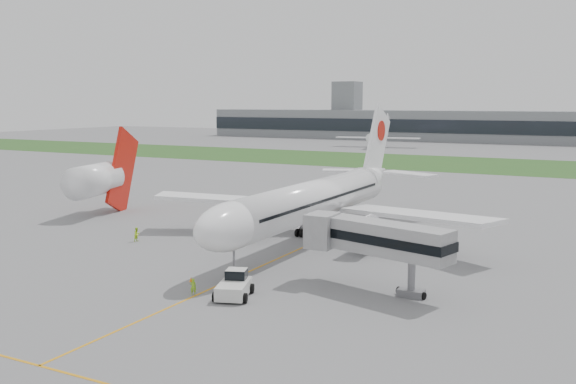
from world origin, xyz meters
The scene contains 14 objects.
ground centered at (0.00, 0.00, 0.00)m, with size 600.00×600.00×0.00m, color slate.
apron_markings centered at (0.00, -5.00, 0.00)m, with size 70.00×70.00×0.04m, color orange, non-canonical shape.
grass_strip centered at (0.00, 120.00, 0.01)m, with size 600.00×50.00×0.02m, color #285821.
terminal_building centered at (0.00, 229.87, 7.00)m, with size 320.00×22.30×14.00m.
control_tower centered at (-90.00, 232.00, 0.00)m, with size 12.00×12.00×56.00m, color gray, non-canonical shape.
airliner centered at (0.00, 4.87, 5.66)m, with size 48.13×53.95×17.88m.
pushback_tug centered at (3.37, -20.19, 1.09)m, with size 4.31×5.25×2.38m.
jet_bridge centered at (14.08, -12.23, 5.15)m, with size 15.23×6.74×6.96m.
safety_cone_left centered at (-3.18, -18.10, 0.24)m, with size 0.36×0.36×0.49m, color orange.
safety_cone_right centered at (0.50, -18.43, 0.24)m, with size 0.36×0.36×0.49m, color orange.
ground_crew_near centered at (-0.30, -21.67, 0.80)m, with size 0.59×0.39×1.61m, color #81C320.
ground_crew_far centered at (-20.68, -5.99, 0.94)m, with size 0.91×0.71×1.87m, color #CDFF2A.
neighbor_aircraft centered at (-39.42, 6.66, 5.87)m, with size 7.80×18.36×14.80m.
distant_aircraft_left centered at (-53.02, 175.06, 0.00)m, with size 33.55×29.60×12.83m, color white, non-canonical shape.
Camera 1 is at (34.83, -69.29, 18.08)m, focal length 40.00 mm.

